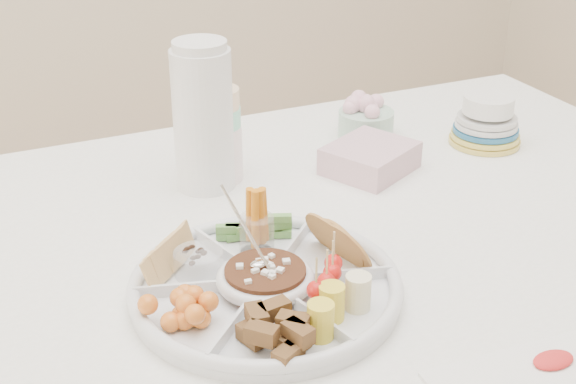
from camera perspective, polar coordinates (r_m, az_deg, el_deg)
name	(u,v)px	position (r m, az deg, el deg)	size (l,w,h in m)	color
party_tray	(265,283)	(1.13, -1.61, -6.48)	(0.38, 0.38, 0.04)	white
bean_dip	(265,278)	(1.13, -1.62, -6.16)	(0.11, 0.11, 0.04)	#4C321C
tortillas	(335,241)	(1.19, 3.35, -3.47)	(0.11, 0.11, 0.07)	#A27534
carrot_cucumber	(254,214)	(1.22, -2.41, -1.56)	(0.10, 0.10, 0.09)	orange
pita_raisins	(183,252)	(1.17, -7.51, -4.29)	(0.10, 0.10, 0.05)	tan
cherries	(186,308)	(1.07, -7.24, -8.21)	(0.12, 0.12, 0.05)	orange
granola_chunks	(279,330)	(1.02, -0.68, -9.79)	(0.10, 0.10, 0.05)	brown
banana_tomato	(355,279)	(1.08, 4.78, -6.20)	(0.11, 0.11, 0.09)	#EBCD6D
cup_stack	(217,118)	(1.44, -5.04, 5.26)	(0.09, 0.09, 0.24)	silver
thermos	(203,115)	(1.41, -6.07, 5.48)	(0.11, 0.11, 0.27)	white
flower_bowl	(366,118)	(1.65, 5.58, 5.27)	(0.11, 0.11, 0.09)	#95CFB2
napkin_stack	(370,158)	(1.51, 5.85, 2.41)	(0.15, 0.13, 0.05)	#CAA0AC
plate_stack	(486,122)	(1.66, 13.93, 4.84)	(0.14, 0.14, 0.09)	gold
placemat	(533,370)	(1.06, 17.05, -12.03)	(0.27, 0.09, 0.01)	white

